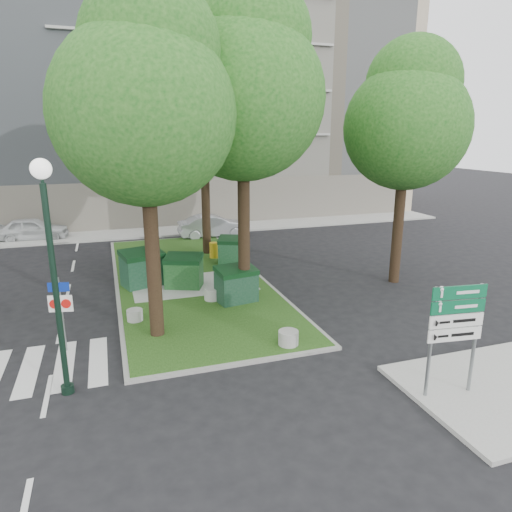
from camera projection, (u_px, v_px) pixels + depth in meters
name	position (u px, v px, depth m)	size (l,w,h in m)	color
ground	(223.00, 367.00, 12.71)	(120.00, 120.00, 0.00)	black
median_island	(189.00, 279.00, 20.17)	(6.00, 16.00, 0.12)	#1A3F12
median_kerb	(189.00, 279.00, 20.18)	(6.30, 16.30, 0.10)	gray
sidewalk_corner	(508.00, 390.00, 11.45)	(5.00, 4.00, 0.12)	#999993
building_sidewalk	(153.00, 232.00, 29.64)	(42.00, 3.00, 0.12)	#999993
zebra_crossing	(82.00, 362.00, 12.94)	(5.00, 3.00, 0.01)	silver
apartment_building	(136.00, 110.00, 34.44)	(41.00, 12.00, 16.00)	tan
tree_median_near_left	(146.00, 95.00, 12.71)	(5.20, 5.20, 10.53)	black
tree_median_near_right	(245.00, 81.00, 15.43)	(5.60, 5.60, 11.46)	black
tree_median_mid	(144.00, 116.00, 18.91)	(4.80, 4.80, 9.99)	black
tree_median_far	(204.00, 90.00, 22.28)	(5.80, 5.80, 11.93)	black
tree_street_right	(408.00, 115.00, 18.27)	(5.00, 5.00, 10.06)	black
dumpster_a	(143.00, 268.00, 18.97)	(1.93, 1.61, 1.54)	#0E341E
dumpster_b	(184.00, 271.00, 18.79)	(1.79, 1.54, 1.39)	#134217
dumpster_c	(236.00, 284.00, 17.20)	(1.63, 1.27, 1.37)	black
dumpster_d	(234.00, 251.00, 22.18)	(1.73, 1.51, 1.35)	#144222
bollard_left	(135.00, 315.00, 15.51)	(0.54, 0.54, 0.38)	#A2A29D
bollard_right	(288.00, 338.00, 13.73)	(0.61, 0.61, 0.43)	#9A9995
bollard_mid	(212.00, 294.00, 17.46)	(0.64, 0.64, 0.46)	#A5A6A0
litter_bin	(214.00, 250.00, 23.29)	(0.45, 0.45, 0.78)	gold
street_lamp	(51.00, 253.00, 10.50)	(0.46, 0.46, 5.77)	black
traffic_sign_pole	(61.00, 305.00, 13.27)	(0.68, 0.18, 2.30)	slate
directional_sign	(455.00, 323.00, 10.75)	(1.39, 0.24, 2.79)	slate
car_white	(32.00, 229.00, 27.54)	(1.64, 4.07, 1.39)	silver
car_silver	(213.00, 226.00, 28.32)	(1.49, 4.28, 1.41)	#A1A3A9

